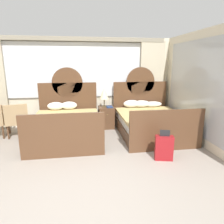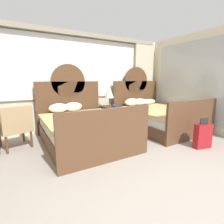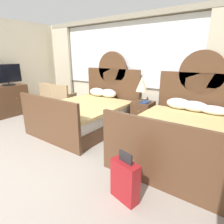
# 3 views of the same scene
# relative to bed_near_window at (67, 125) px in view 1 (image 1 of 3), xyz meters

# --- Properties ---
(ground_plane) EXTENTS (24.00, 24.00, 0.00)m
(ground_plane) POSITION_rel_bed_near_window_xyz_m (0.26, -2.45, -0.36)
(ground_plane) COLOR #9E9389
(wall_back_window) EXTENTS (5.93, 0.22, 2.70)m
(wall_back_window) POSITION_rel_bed_near_window_xyz_m (0.26, 1.21, 1.09)
(wall_back_window) COLOR beige
(wall_back_window) RESTS_ON ground_plane
(wall_right_mirror) EXTENTS (0.08, 4.26, 2.70)m
(wall_right_mirror) POSITION_rel_bed_near_window_xyz_m (3.26, -0.89, 0.99)
(wall_right_mirror) COLOR beige
(wall_right_mirror) RESTS_ON ground_plane
(bed_near_window) EXTENTS (1.72, 2.23, 1.81)m
(bed_near_window) POSITION_rel_bed_near_window_xyz_m (0.00, 0.00, 0.00)
(bed_near_window) COLOR brown
(bed_near_window) RESTS_ON ground_plane
(bed_near_mirror) EXTENTS (1.72, 2.23, 1.81)m
(bed_near_mirror) POSITION_rel_bed_near_window_xyz_m (2.27, 0.01, 0.00)
(bed_near_mirror) COLOR brown
(bed_near_mirror) RESTS_ON ground_plane
(nightstand_between_beds) EXTENTS (0.45, 0.48, 0.65)m
(nightstand_between_beds) POSITION_rel_bed_near_window_xyz_m (1.14, 0.72, -0.03)
(nightstand_between_beds) COLOR brown
(nightstand_between_beds) RESTS_ON ground_plane
(table_lamp_on_nightstand) EXTENTS (0.27, 0.27, 0.58)m
(table_lamp_on_nightstand) POSITION_rel_bed_near_window_xyz_m (1.07, 0.71, 0.70)
(table_lamp_on_nightstand) COLOR brown
(table_lamp_on_nightstand) RESTS_ON nightstand_between_beds
(book_on_nightstand) EXTENTS (0.18, 0.26, 0.03)m
(book_on_nightstand) POSITION_rel_bed_near_window_xyz_m (1.22, 0.63, 0.31)
(book_on_nightstand) COLOR navy
(book_on_nightstand) RESTS_ON nightstand_between_beds
(armchair_by_window_left) EXTENTS (0.70, 0.70, 0.90)m
(armchair_by_window_left) POSITION_rel_bed_near_window_xyz_m (-1.33, 0.35, 0.14)
(armchair_by_window_left) COLOR tan
(armchair_by_window_left) RESTS_ON ground_plane
(suitcase_on_floor) EXTENTS (0.38, 0.23, 0.64)m
(suitcase_on_floor) POSITION_rel_bed_near_window_xyz_m (2.03, -1.57, -0.10)
(suitcase_on_floor) COLOR maroon
(suitcase_on_floor) RESTS_ON ground_plane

